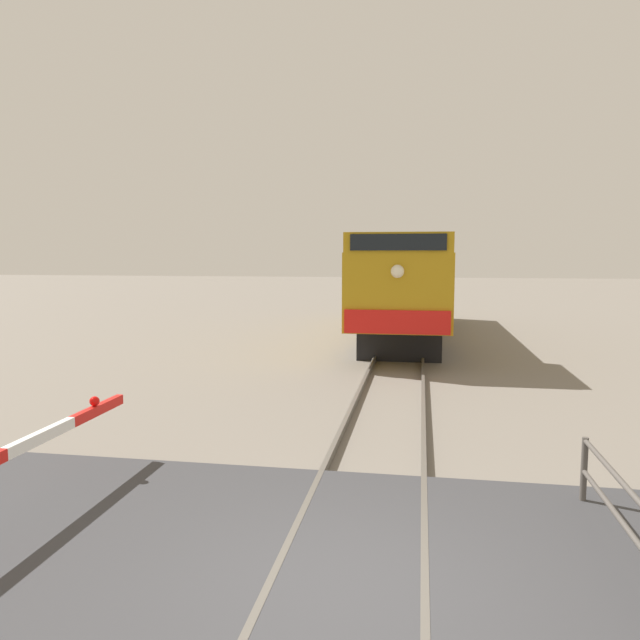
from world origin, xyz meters
TOP-DOWN VIEW (x-y plane):
  - ground_plane at (0.00, 0.00)m, footprint 160.00×160.00m
  - rail_track_left at (-0.72, 0.00)m, footprint 0.08×80.00m
  - rail_track_right at (0.72, 0.00)m, footprint 0.08×80.00m
  - road_surface at (0.00, 0.00)m, footprint 36.00×5.94m
  - locomotive at (0.00, 17.99)m, footprint 2.99×14.95m
  - guard_railing at (2.67, 0.96)m, footprint 0.08×3.14m

SIDE VIEW (x-z plane):
  - ground_plane at x=0.00m, z-range 0.00..0.00m
  - road_surface at x=0.00m, z-range 0.00..0.15m
  - rail_track_left at x=-0.72m, z-range 0.00..0.15m
  - rail_track_right at x=0.72m, z-range 0.00..0.15m
  - guard_railing at x=2.67m, z-range 0.16..1.11m
  - locomotive at x=0.00m, z-range 0.08..3.88m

